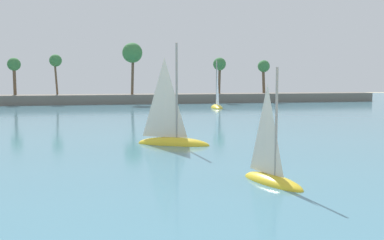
# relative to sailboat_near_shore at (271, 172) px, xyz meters

# --- Properties ---
(sea) EXTENTS (220.00, 117.86, 0.06)m
(sea) POSITION_rel_sailboat_near_shore_xyz_m (-7.12, 47.62, -0.57)
(sea) COLOR teal
(sea) RESTS_ON ground
(palm_headland) EXTENTS (107.63, 6.32, 12.62)m
(palm_headland) POSITION_rel_sailboat_near_shore_xyz_m (-10.32, 66.42, 1.99)
(palm_headland) COLOR slate
(palm_headland) RESTS_ON ground
(sailboat_near_shore) EXTENTS (2.47, 4.34, 6.04)m
(sailboat_near_shore) POSITION_rel_sailboat_near_shore_xyz_m (0.00, 0.00, 0.00)
(sailboat_near_shore) COLOR yellow
(sailboat_near_shore) RESTS_ON sea
(sailboat_mid_bay) EXTENTS (5.83, 4.08, 8.23)m
(sailboat_mid_bay) POSITION_rel_sailboat_near_shore_xyz_m (-2.88, 13.26, 0.20)
(sailboat_mid_bay) COLOR yellow
(sailboat_mid_bay) RESTS_ON sea
(sailboat_toward_headland) EXTENTS (2.29, 5.85, 8.28)m
(sailboat_toward_headland) POSITION_rel_sailboat_near_shore_xyz_m (10.37, 50.87, 0.20)
(sailboat_toward_headland) COLOR yellow
(sailboat_toward_headland) RESTS_ON sea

